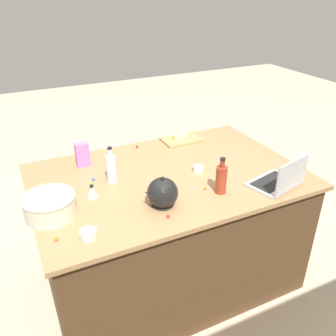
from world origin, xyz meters
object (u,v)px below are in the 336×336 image
Objects in this scene: kettle at (162,193)px; kitchen_timer at (92,191)px; ramekin_medium at (198,168)px; bottle_vinegar at (111,168)px; bottle_soy at (221,179)px; mixing_bowl_large at (50,205)px; butter_stick_left at (180,137)px; laptop at (279,181)px; ramekin_small at (88,234)px; candy_bag at (82,155)px; cutting_board at (181,140)px.

kitchen_timer is at bearing -37.73° from kettle.
ramekin_medium is 0.94× the size of kitchen_timer.
bottle_soy is at bearing 142.84° from bottle_vinegar.
bottle_soy is at bearing 168.58° from mixing_bowl_large.
kettle reaches higher than butter_stick_left.
laptop is 1.20m from ramekin_small.
bottle_soy is 1.38× the size of candy_bag.
mixing_bowl_large is 3.76× the size of kitchen_timer.
cutting_board is at bearing -124.22° from kettle.
bottle_vinegar is at bearing 28.43° from cutting_board.
butter_stick_left is 0.82m from candy_bag.
candy_bag is at bearing -38.62° from laptop.
ramekin_medium reaches higher than cutting_board.
candy_bag reaches higher than cutting_board.
kitchen_timer reaches higher than ramekin_small.
candy_bag reaches higher than mixing_bowl_large.
butter_stick_left is (0.22, -0.91, -0.01)m from laptop.
ramekin_small is at bearing 78.01° from candy_bag.
kettle is (-0.18, 0.39, -0.02)m from bottle_vinegar.
kettle is at bearing 55.78° from cutting_board.
ramekin_medium is at bearing 76.26° from butter_stick_left.
kitchen_timer is (0.34, -0.26, -0.04)m from kettle.
laptop reaches higher than kitchen_timer.
mixing_bowl_large is at bearing -63.86° from ramekin_small.
bottle_vinegar reaches higher than ramekin_medium.
ramekin_medium is 0.81m from candy_bag.
ramekin_small is 1.13× the size of kitchen_timer.
kitchen_timer reaches higher than butter_stick_left.
bottle_soy is at bearing 157.93° from kitchen_timer.
bottle_vinegar is 0.58m from ramekin_small.
laptop is at bearing 169.60° from kettle.
kitchen_timer is (-0.26, -0.09, -0.03)m from mixing_bowl_large.
bottle_soy is (0.36, -0.11, 0.05)m from laptop.
candy_bag is (-0.17, -0.80, 0.06)m from ramekin_small.
bottle_soy is at bearing 86.92° from ramekin_medium.
ramekin_small reaches higher than cutting_board.
butter_stick_left is 1.32m from ramekin_small.
candy_bag reaches higher than butter_stick_left.
candy_bag is (-0.05, -0.42, 0.05)m from kitchen_timer.
bottle_vinegar is at bearing -11.98° from ramekin_medium.
butter_stick_left is 0.52m from ramekin_medium.
cutting_board is at bearing -138.17° from ramekin_small.
bottle_vinegar is at bearing 111.29° from candy_bag.
ramekin_small is at bearing 5.65° from bottle_soy.
mixing_bowl_large is at bearing -15.85° from kettle.
kettle is (-0.60, 0.17, 0.01)m from mixing_bowl_large.
cutting_board is at bearing -151.57° from bottle_vinegar.
bottle_soy reaches higher than kitchen_timer.
bottle_soy is 0.31m from ramekin_medium.
bottle_soy is 1.10× the size of kettle.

